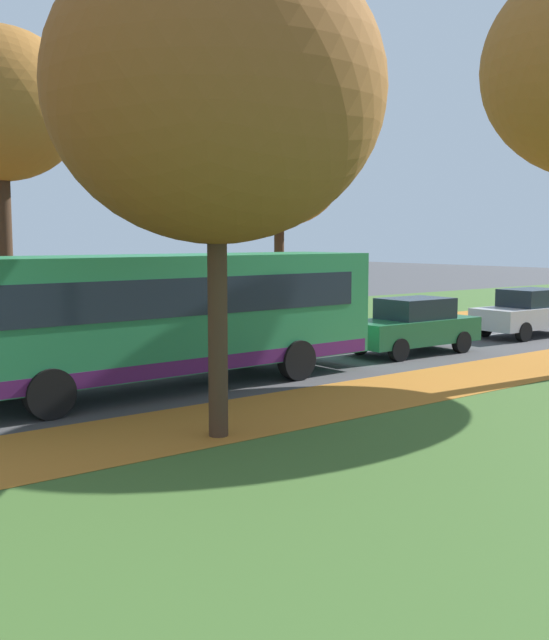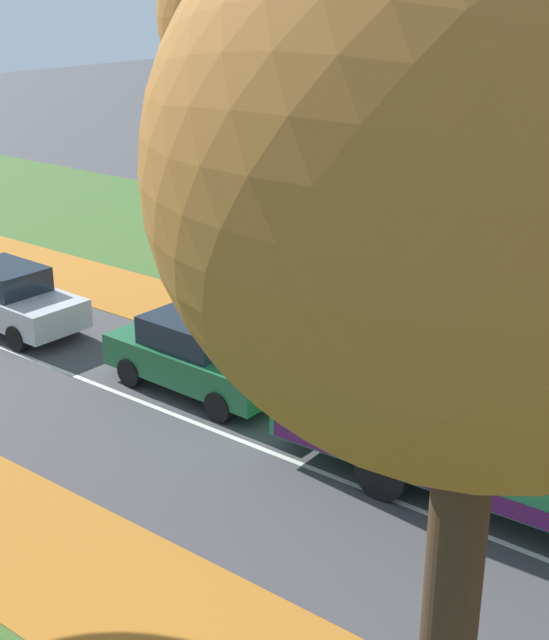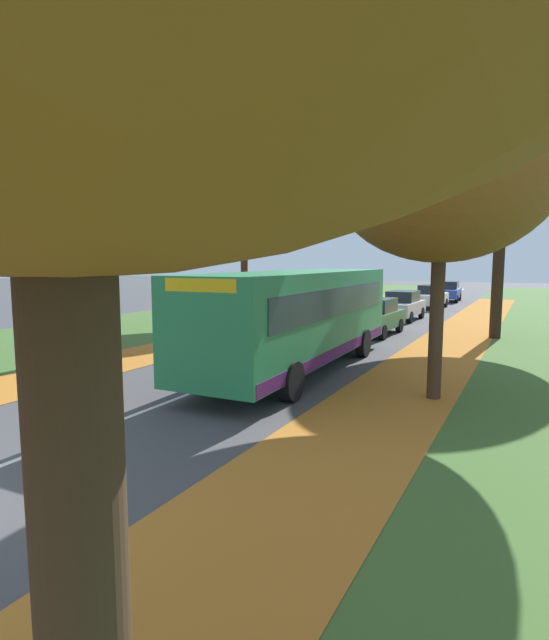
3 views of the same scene
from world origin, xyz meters
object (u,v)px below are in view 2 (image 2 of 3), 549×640
(tree_left_near, at_px, (489,175))
(car_silver_following, at_px, (9,298))
(car_green_lead, at_px, (197,355))
(tree_right_mid, at_px, (286,16))

(tree_left_near, distance_m, car_silver_following, 18.08)
(car_green_lead, bearing_deg, tree_right_mid, 15.84)
(tree_left_near, relative_size, car_green_lead, 2.17)
(car_green_lead, bearing_deg, tree_left_near, -126.76)
(car_green_lead, bearing_deg, car_silver_following, 92.24)
(tree_right_mid, bearing_deg, car_silver_following, 137.00)
(tree_right_mid, xyz_separation_m, car_silver_following, (-5.11, 4.76, -6.64))
(car_silver_following, bearing_deg, tree_left_near, -113.59)
(tree_left_near, relative_size, tree_right_mid, 0.90)
(car_green_lead, height_order, car_silver_following, same)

